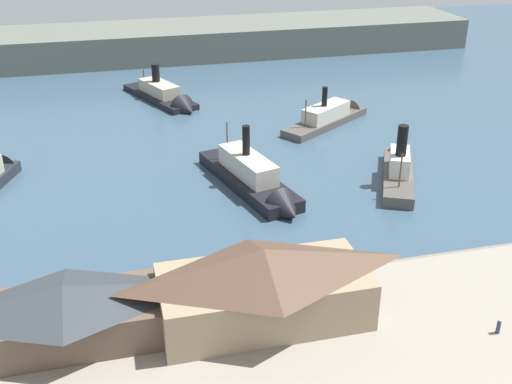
% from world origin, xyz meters
% --- Properties ---
extents(ground_plane, '(320.00, 320.00, 0.00)m').
position_xyz_m(ground_plane, '(0.00, 0.00, 0.00)').
color(ground_plane, '#385166').
extents(seawall_edge, '(110.00, 0.80, 1.00)m').
position_xyz_m(seawall_edge, '(0.00, -3.60, 0.50)').
color(seawall_edge, slate).
rests_on(seawall_edge, ground).
extents(ferry_shed_central_terminal, '(22.09, 9.26, 6.40)m').
position_xyz_m(ferry_shed_central_terminal, '(-18.80, -9.17, 4.45)').
color(ferry_shed_central_terminal, brown).
rests_on(ferry_shed_central_terminal, quay_promenade).
extents(ferry_shed_west_terminal, '(22.12, 10.46, 8.53)m').
position_xyz_m(ferry_shed_west_terminal, '(1.15, -10.75, 5.53)').
color(ferry_shed_west_terminal, '#998466').
rests_on(ferry_shed_west_terminal, quay_promenade).
extents(pedestrian_standing_center, '(0.42, 0.42, 1.68)m').
position_xyz_m(pedestrian_standing_center, '(23.86, -19.05, 1.97)').
color(pedestrian_standing_center, '#33384C').
rests_on(pedestrian_standing_center, quay_promenade).
extents(mooring_post_east, '(0.44, 0.44, 0.90)m').
position_xyz_m(mooring_post_east, '(15.37, -5.41, 1.65)').
color(mooring_post_east, black).
rests_on(mooring_post_east, quay_promenade).
extents(ferry_moored_east, '(12.15, 26.69, 11.58)m').
position_xyz_m(ferry_moored_east, '(8.37, 21.27, 1.77)').
color(ferry_moored_east, black).
rests_on(ferry_moored_east, ground).
extents(ferry_outer_harbor, '(22.32, 17.24, 9.44)m').
position_xyz_m(ferry_outer_harbor, '(30.90, 48.28, 1.45)').
color(ferry_outer_harbor, '#514C47').
rests_on(ferry_outer_harbor, ground).
extents(ferry_moored_west, '(13.05, 21.35, 10.98)m').
position_xyz_m(ferry_moored_west, '(32.05, 21.27, 1.74)').
color(ferry_moored_west, '#514C47').
rests_on(ferry_moored_west, ground).
extents(ferry_departing_north, '(15.18, 25.13, 9.82)m').
position_xyz_m(ferry_departing_north, '(0.43, 68.39, 1.27)').
color(ferry_departing_north, black).
rests_on(ferry_departing_north, ground).
extents(far_headland, '(180.00, 24.00, 8.00)m').
position_xyz_m(far_headland, '(0.00, 110.00, 4.00)').
color(far_headland, '#60665B').
rests_on(far_headland, ground).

